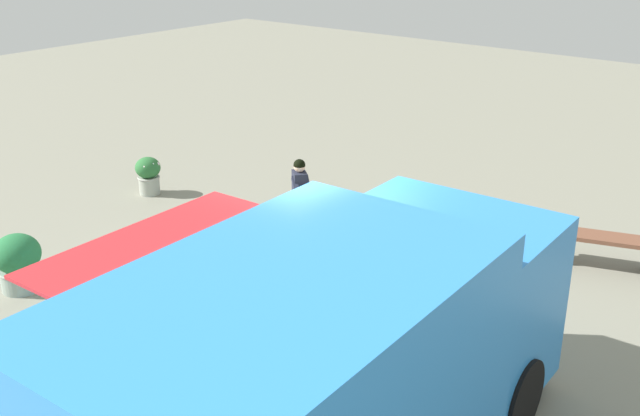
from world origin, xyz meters
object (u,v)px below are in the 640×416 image
(planter_flowering_near, at_px, (148,174))
(person_customer, at_px, (300,191))
(food_truck, at_px, (333,381))
(planter_flowering_side, at_px, (18,261))
(plaza_bench, at_px, (601,243))
(planter_flowering_far, at_px, (195,254))

(planter_flowering_near, bearing_deg, person_customer, 23.56)
(food_truck, relative_size, person_customer, 5.96)
(planter_flowering_side, distance_m, plaza_bench, 8.01)
(planter_flowering_near, relative_size, planter_flowering_side, 0.86)
(planter_flowering_far, distance_m, plaza_bench, 5.69)
(planter_flowering_far, bearing_deg, person_customer, 101.13)
(planter_flowering_side, xyz_separation_m, plaza_bench, (5.79, 5.53, -0.05))
(person_customer, xyz_separation_m, plaza_bench, (4.76, 0.95, 0.04))
(food_truck, height_order, person_customer, food_truck)
(food_truck, xyz_separation_m, plaza_bench, (0.23, 5.88, -0.76))
(food_truck, bearing_deg, planter_flowering_near, 151.86)
(planter_flowering_far, height_order, plaza_bench, planter_flowering_far)
(person_customer, bearing_deg, planter_flowering_side, -102.67)
(food_truck, bearing_deg, planter_flowering_far, 152.87)
(person_customer, height_order, plaza_bench, person_customer)
(food_truck, relative_size, plaza_bench, 3.17)
(person_customer, xyz_separation_m, planter_flowering_near, (-2.58, -1.13, 0.04))
(person_customer, xyz_separation_m, planter_flowering_far, (0.57, -2.90, 0.05))
(planter_flowering_far, xyz_separation_m, plaza_bench, (4.19, 3.85, -0.01))
(planter_flowering_near, height_order, plaza_bench, planter_flowering_near)
(food_truck, height_order, plaza_bench, food_truck)
(planter_flowering_far, relative_size, planter_flowering_side, 0.98)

